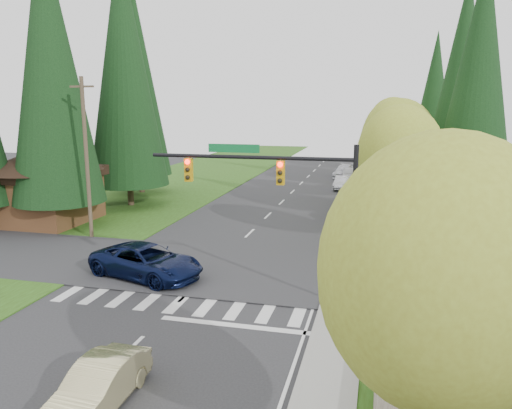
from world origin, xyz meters
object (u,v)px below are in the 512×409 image
at_px(parked_car_a, 342,211).
at_px(parked_car_e, 344,171).
at_px(suv_navy, 147,261).
at_px(sedan_champagne, 99,386).
at_px(parked_car_b, 346,199).
at_px(parked_car_c, 342,183).
at_px(parked_car_d, 349,174).

relative_size(parked_car_a, parked_car_e, 0.82).
bearing_deg(suv_navy, sedan_champagne, -143.85).
height_order(suv_navy, parked_car_b, suv_navy).
height_order(sedan_champagne, parked_car_c, sedan_champagne).
height_order(suv_navy, parked_car_e, suv_navy).
relative_size(parked_car_a, parked_car_c, 1.07).
bearing_deg(sedan_champagne, suv_navy, 109.24).
xyz_separation_m(sedan_champagne, parked_car_e, (3.40, 47.16, 0.07)).
distance_m(suv_navy, parked_car_e, 37.64).
relative_size(parked_car_b, parked_car_c, 1.17).
bearing_deg(parked_car_d, suv_navy, -108.10).
bearing_deg(parked_car_c, parked_car_a, -82.77).
relative_size(sedan_champagne, parked_car_a, 0.96).
xyz_separation_m(suv_navy, parked_car_a, (8.32, 14.70, -0.11)).
distance_m(suv_navy, parked_car_a, 16.89).
relative_size(suv_navy, parked_car_b, 1.29).
height_order(sedan_champagne, suv_navy, suv_navy).
xyz_separation_m(parked_car_a, parked_car_e, (-1.40, 22.30, 0.02)).
distance_m(sedan_champagne, parked_car_a, 25.32).
height_order(parked_car_a, parked_car_c, parked_car_a).
relative_size(suv_navy, parked_car_d, 1.44).
height_order(sedan_champagne, parked_car_a, parked_car_a).
xyz_separation_m(suv_navy, parked_car_d, (7.53, 35.20, -0.12)).
bearing_deg(parked_car_e, parked_car_b, -79.60).
bearing_deg(parked_car_c, parked_car_d, 90.71).
bearing_deg(parked_car_b, sedan_champagne, -102.23).
bearing_deg(parked_car_a, parked_car_d, 87.53).
distance_m(parked_car_b, parked_car_e, 17.33).
xyz_separation_m(suv_navy, parked_car_c, (7.27, 28.70, -0.17)).
bearing_deg(parked_car_e, parked_car_d, -65.39).
bearing_deg(parked_car_d, parked_car_a, -93.83).
height_order(parked_car_a, parked_car_d, parked_car_a).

